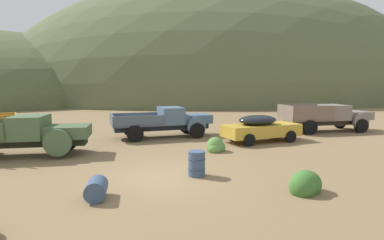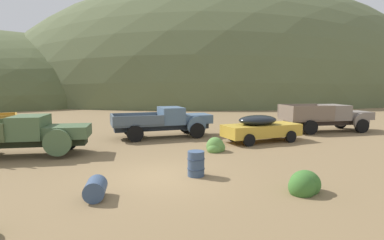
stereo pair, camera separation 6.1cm
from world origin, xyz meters
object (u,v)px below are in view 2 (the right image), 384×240
(truck_weathered_green, at_px, (27,134))
(truck_chalk_blue, at_px, (170,121))
(oil_drum_tipped, at_px, (95,189))
(oil_drum_spare, at_px, (196,164))
(car_faded_yellow, at_px, (263,128))
(truck_primer_gray, at_px, (332,117))

(truck_weathered_green, relative_size, truck_chalk_blue, 1.00)
(oil_drum_tipped, bearing_deg, oil_drum_spare, 24.98)
(truck_chalk_blue, bearing_deg, oil_drum_tipped, -116.35)
(truck_chalk_blue, bearing_deg, car_faded_yellow, -35.32)
(oil_drum_spare, distance_m, oil_drum_tipped, 3.69)
(oil_drum_spare, bearing_deg, truck_weathered_green, 146.41)
(truck_weathered_green, height_order, oil_drum_spare, truck_weathered_green)
(car_faded_yellow, height_order, oil_drum_tipped, car_faded_yellow)
(car_faded_yellow, xyz_separation_m, oil_drum_spare, (-5.30, -5.72, -0.36))
(truck_primer_gray, xyz_separation_m, oil_drum_tipped, (-15.13, -9.95, -0.72))
(truck_chalk_blue, relative_size, truck_primer_gray, 1.00)
(truck_weathered_green, distance_m, oil_drum_tipped, 7.24)
(truck_primer_gray, bearing_deg, car_faded_yellow, -156.82)
(truck_chalk_blue, distance_m, truck_primer_gray, 11.61)
(truck_weathered_green, xyz_separation_m, oil_drum_spare, (7.00, -4.65, -0.56))
(car_faded_yellow, bearing_deg, truck_chalk_blue, 140.69)
(oil_drum_spare, bearing_deg, truck_chalk_blue, 88.78)
(truck_weathered_green, height_order, car_faded_yellow, truck_weathered_green)
(truck_weathered_green, xyz_separation_m, truck_primer_gray, (18.79, 3.75, 0.00))
(truck_chalk_blue, height_order, truck_primer_gray, truck_primer_gray)
(truck_chalk_blue, bearing_deg, truck_weathered_green, -158.95)
(truck_weathered_green, height_order, truck_chalk_blue, truck_weathered_green)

